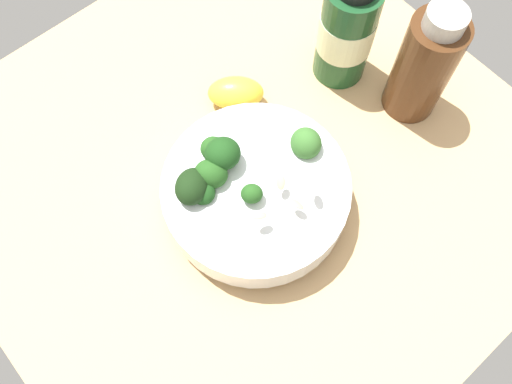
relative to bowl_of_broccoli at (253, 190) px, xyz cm
name	(u,v)px	position (x,y,z in cm)	size (l,w,h in cm)	color
ground_plane	(247,172)	(-4.43, 2.65, -5.68)	(71.42, 71.42, 3.11)	tan
bowl_of_broccoli	(253,190)	(0.00, 0.00, 0.00)	(22.15, 22.15, 11.07)	white
lemon_wedge	(236,93)	(-12.86, 7.97, -1.94)	(7.46, 4.49, 4.37)	yellow
bottle_tall	(424,65)	(2.39, 25.74, 3.97)	(7.11, 7.11, 17.35)	#472814
bottle_short	(346,31)	(-7.77, 22.39, 3.71)	(7.28, 7.28, 16.45)	#194723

